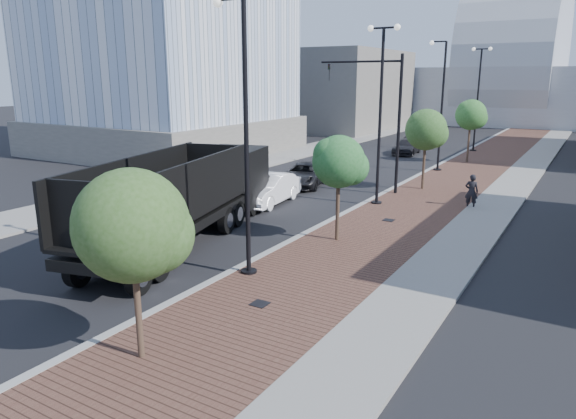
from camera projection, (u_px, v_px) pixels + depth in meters
The scene contains 23 objects.
sidewalk at pixel (494, 163), 41.82m from camera, with size 7.00×140.00×0.12m, color #4C2D23.
concrete_strip at pixel (531, 166), 40.47m from camera, with size 2.40×140.00×0.13m, color slate.
curb at pixel (450, 159), 43.55m from camera, with size 0.30×140.00×0.14m, color gray.
west_sidewalk at pixel (312, 149), 50.02m from camera, with size 4.00×140.00×0.12m, color slate.
dump_truck at pixel (207, 195), 23.61m from camera, with size 6.02×14.04×3.76m.
white_sedan at pixel (269, 189), 28.43m from camera, with size 1.73×4.96×1.64m, color white.
dark_car_mid at pixel (304, 175), 33.22m from camera, with size 2.35×5.09×1.41m, color black.
dark_car_far at pixel (407, 147), 46.82m from camera, with size 1.87×4.59×1.33m, color black.
pedestrian at pixel (471, 192), 27.32m from camera, with size 0.67×0.44×1.85m, color black.
streetlight_1 at pixel (244, 152), 17.30m from camera, with size 1.44×0.56×9.21m.
streetlight_2 at pixel (380, 115), 27.11m from camera, with size 1.72×0.56×9.28m.
streetlight_3 at pixel (440, 111), 37.27m from camera, with size 1.44×0.56×9.21m.
streetlight_4 at pixel (478, 99), 47.07m from camera, with size 1.72×0.56×9.28m.
traffic_mast at pixel (385, 108), 30.01m from camera, with size 5.09×0.20×8.00m.
tree_0 at pixel (134, 226), 11.98m from camera, with size 2.66×2.66×4.78m.
tree_1 at pixel (340, 162), 21.14m from camera, with size 2.23×2.16×4.50m.
tree_2 at pixel (427, 130), 31.05m from camera, with size 2.49×2.45×4.92m.
tree_3 at pixel (472, 115), 40.99m from camera, with size 2.43×2.39×5.04m.
tower_podium at pixel (167, 135), 48.48m from camera, with size 19.00×19.00×3.00m, color #605C56.
convention_center at pixel (514, 82), 80.51m from camera, with size 50.00×30.00×50.00m.
commercial_block_nw at pixel (338, 90), 68.91m from camera, with size 14.00×20.00×10.00m, color #67635D.
utility_cover_1 at pixel (260, 304), 15.73m from camera, with size 0.50×0.50×0.02m, color black.
utility_cover_2 at pixel (389, 220), 24.88m from camera, with size 0.50×0.50×0.02m, color black.
Camera 1 is at (10.59, -4.04, 6.76)m, focal length 32.62 mm.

